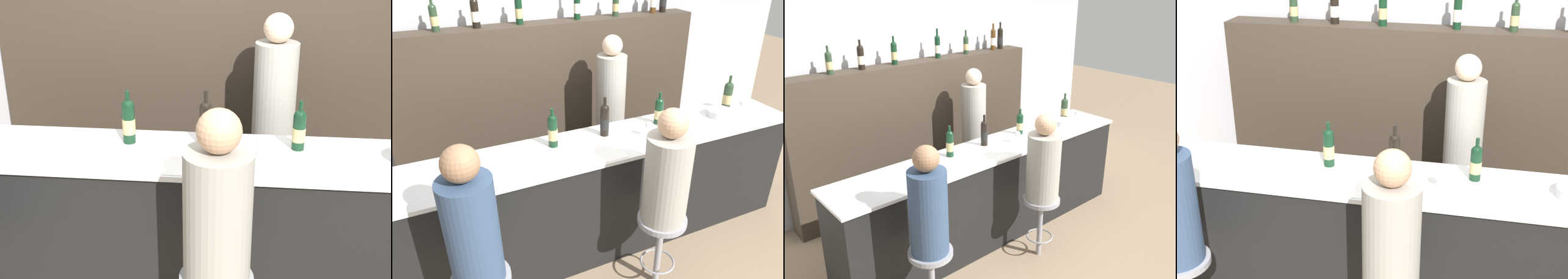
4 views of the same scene
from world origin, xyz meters
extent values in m
plane|color=#8C755B|center=(0.00, 0.00, 0.00)|extent=(16.00, 16.00, 0.00)
cube|color=#B2B2B7|center=(0.00, 1.78, 1.30)|extent=(6.40, 0.05, 2.60)
cube|color=black|center=(0.00, 0.28, 0.49)|extent=(3.38, 0.56, 0.97)
cube|color=white|center=(0.00, 0.28, 0.99)|extent=(3.42, 0.60, 0.03)
cube|color=#382D23|center=(0.00, 1.55, 0.85)|extent=(3.21, 0.28, 1.70)
cylinder|color=black|center=(-0.42, 0.39, 1.11)|extent=(0.07, 0.07, 0.22)
cylinder|color=tan|center=(-0.42, 0.39, 1.10)|extent=(0.07, 0.07, 0.09)
sphere|color=black|center=(-0.42, 0.39, 1.22)|extent=(0.07, 0.07, 0.07)
cylinder|color=black|center=(-0.42, 0.39, 1.27)|extent=(0.02, 0.02, 0.07)
cylinder|color=black|center=(0.02, 0.39, 1.12)|extent=(0.07, 0.07, 0.23)
cylinder|color=black|center=(0.02, 0.39, 1.10)|extent=(0.07, 0.07, 0.09)
sphere|color=black|center=(0.02, 0.39, 1.23)|extent=(0.07, 0.07, 0.07)
cylinder|color=black|center=(0.02, 0.39, 1.29)|extent=(0.02, 0.02, 0.08)
cylinder|color=black|center=(0.54, 0.39, 1.10)|extent=(0.07, 0.07, 0.20)
cylinder|color=tan|center=(0.54, 0.39, 1.09)|extent=(0.07, 0.07, 0.08)
sphere|color=black|center=(0.54, 0.39, 1.20)|extent=(0.07, 0.07, 0.07)
cylinder|color=black|center=(0.54, 0.39, 1.25)|extent=(0.02, 0.02, 0.07)
cylinder|color=#233823|center=(1.29, 0.39, 1.11)|extent=(0.08, 0.08, 0.22)
cylinder|color=tan|center=(1.29, 0.39, 1.10)|extent=(0.08, 0.08, 0.09)
sphere|color=#233823|center=(1.29, 0.39, 1.22)|extent=(0.08, 0.08, 0.08)
cylinder|color=#233823|center=(1.29, 0.39, 1.28)|extent=(0.02, 0.02, 0.09)
cylinder|color=#233823|center=(-1.04, 1.55, 1.80)|extent=(0.07, 0.07, 0.20)
cylinder|color=tan|center=(-1.04, 1.55, 1.79)|extent=(0.07, 0.07, 0.08)
sphere|color=#233823|center=(-1.04, 1.55, 1.89)|extent=(0.07, 0.07, 0.07)
cylinder|color=#233823|center=(-1.04, 1.55, 1.95)|extent=(0.02, 0.02, 0.08)
cylinder|color=black|center=(-0.69, 1.55, 1.81)|extent=(0.07, 0.07, 0.22)
cylinder|color=beige|center=(-0.69, 1.55, 1.80)|extent=(0.07, 0.07, 0.09)
sphere|color=black|center=(-0.69, 1.55, 1.92)|extent=(0.07, 0.07, 0.07)
cylinder|color=black|center=(-0.69, 1.55, 1.97)|extent=(0.02, 0.02, 0.08)
cylinder|color=black|center=(-0.29, 1.55, 1.81)|extent=(0.07, 0.07, 0.22)
cylinder|color=tan|center=(-0.29, 1.55, 1.80)|extent=(0.07, 0.07, 0.09)
sphere|color=black|center=(-0.29, 1.55, 1.92)|extent=(0.07, 0.07, 0.07)
cylinder|color=black|center=(-0.29, 1.55, 1.97)|extent=(0.02, 0.02, 0.08)
cylinder|color=black|center=(0.30, 1.55, 1.82)|extent=(0.06, 0.06, 0.24)
cylinder|color=beige|center=(0.30, 1.55, 1.80)|extent=(0.07, 0.07, 0.09)
sphere|color=black|center=(0.30, 1.55, 1.93)|extent=(0.06, 0.06, 0.06)
cylinder|color=black|center=(0.30, 1.55, 2.00)|extent=(0.02, 0.02, 0.10)
cylinder|color=#233823|center=(0.73, 1.55, 1.79)|extent=(0.07, 0.07, 0.19)
cylinder|color=tan|center=(0.73, 1.55, 1.79)|extent=(0.07, 0.07, 0.08)
sphere|color=#233823|center=(0.73, 1.55, 1.89)|extent=(0.07, 0.07, 0.07)
cylinder|color=#233823|center=(0.73, 1.55, 1.95)|extent=(0.02, 0.02, 0.09)
cylinder|color=#4C2D14|center=(1.19, 1.55, 1.82)|extent=(0.06, 0.06, 0.24)
cylinder|color=white|center=(1.19, 1.55, 1.81)|extent=(0.07, 0.07, 0.10)
sphere|color=#4C2D14|center=(1.19, 1.55, 1.94)|extent=(0.06, 0.06, 0.06)
cylinder|color=#4C2D14|center=(1.19, 1.55, 1.99)|extent=(0.02, 0.02, 0.09)
cylinder|color=black|center=(1.32, 1.55, 1.82)|extent=(0.07, 0.07, 0.24)
cylinder|color=black|center=(1.32, 1.55, 1.81)|extent=(0.07, 0.07, 0.09)
sphere|color=black|center=(1.32, 1.55, 1.94)|extent=(0.07, 0.07, 0.07)
cylinder|color=black|center=(1.32, 1.55, 2.00)|extent=(0.02, 0.02, 0.10)
cylinder|color=silver|center=(0.33, 0.22, 1.00)|extent=(0.07, 0.07, 0.00)
cylinder|color=silver|center=(0.33, 0.22, 1.04)|extent=(0.01, 0.01, 0.06)
sphere|color=silver|center=(0.33, 0.22, 1.10)|extent=(0.06, 0.06, 0.06)
cylinder|color=silver|center=(1.32, 0.22, 1.00)|extent=(0.06, 0.06, 0.00)
cylinder|color=silver|center=(1.32, 0.22, 1.04)|extent=(0.01, 0.01, 0.08)
sphere|color=silver|center=(1.32, 0.22, 1.11)|extent=(0.06, 0.06, 0.06)
cylinder|color=#B7B7BC|center=(1.13, 0.29, 1.03)|extent=(0.22, 0.22, 0.06)
cube|color=white|center=(-0.08, 0.14, 1.00)|extent=(0.21, 0.30, 0.00)
cylinder|color=gray|center=(-1.16, -0.32, 0.62)|extent=(0.36, 0.36, 0.04)
cylinder|color=#334766|center=(-1.16, -0.32, 0.98)|extent=(0.30, 0.30, 0.68)
sphere|color=#936B4C|center=(-1.16, -0.32, 1.42)|extent=(0.20, 0.20, 0.20)
cylinder|color=gray|center=(0.13, -0.32, 0.30)|extent=(0.05, 0.05, 0.60)
torus|color=gray|center=(0.13, -0.32, 0.21)|extent=(0.26, 0.26, 0.02)
cylinder|color=gray|center=(0.13, -0.32, 0.62)|extent=(0.36, 0.36, 0.04)
cylinder|color=gray|center=(0.13, -0.32, 0.96)|extent=(0.31, 0.31, 0.65)
sphere|color=tan|center=(0.13, -0.32, 1.39)|extent=(0.20, 0.20, 0.20)
cylinder|color=gray|center=(0.43, 1.04, 0.72)|extent=(0.29, 0.29, 1.45)
sphere|color=beige|center=(0.43, 1.04, 1.54)|extent=(0.19, 0.19, 0.19)
camera|label=1|loc=(0.24, -2.42, 2.27)|focal=50.00mm
camera|label=2|loc=(-1.26, -2.05, 2.41)|focal=35.00mm
camera|label=3|loc=(-2.72, -2.73, 2.68)|focal=40.00mm
camera|label=4|loc=(0.55, -2.73, 2.62)|focal=50.00mm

